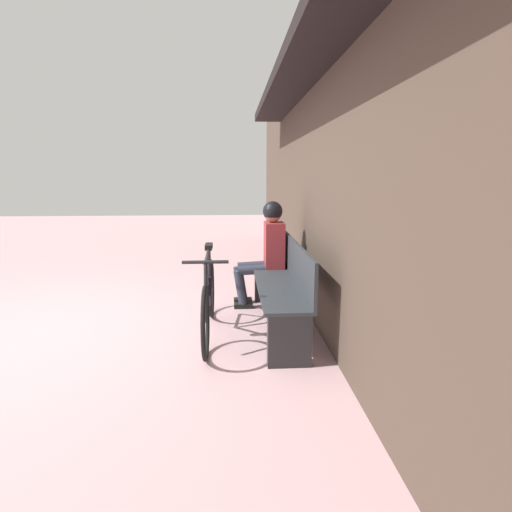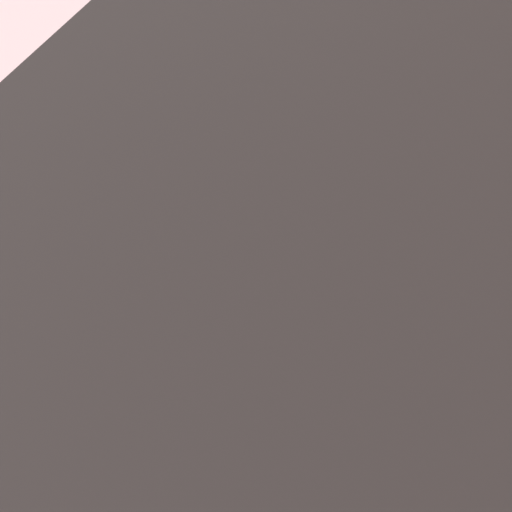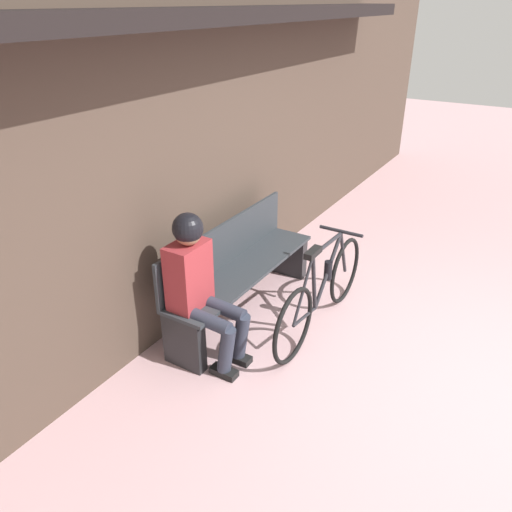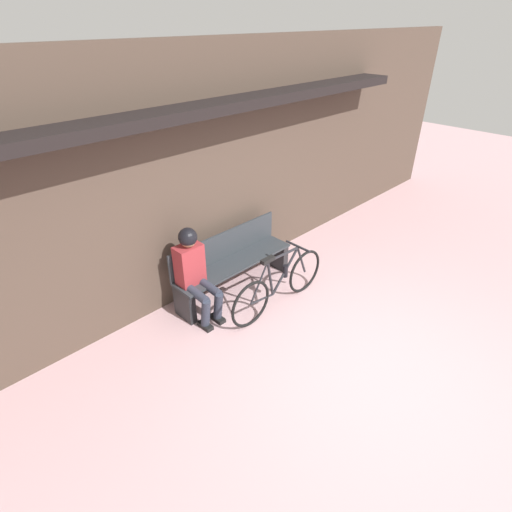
{
  "view_description": "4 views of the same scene",
  "coord_description": "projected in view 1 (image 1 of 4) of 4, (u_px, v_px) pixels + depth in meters",
  "views": [
    {
      "loc": [
        3.82,
        1.62,
        1.53
      ],
      "look_at": [
        0.2,
        1.84,
        0.8
      ],
      "focal_mm": 28.0,
      "sensor_mm": 36.0,
      "label": 1
    },
    {
      "loc": [
        2.55,
        2.22,
        2.7
      ],
      "look_at": [
        -0.22,
        1.84,
        0.67
      ],
      "focal_mm": 50.0,
      "sensor_mm": 36.0,
      "label": 2
    },
    {
      "loc": [
        -3.33,
        -0.04,
        2.6
      ],
      "look_at": [
        -0.19,
        1.88,
        0.71
      ],
      "focal_mm": 35.0,
      "sensor_mm": 36.0,
      "label": 3
    },
    {
      "loc": [
        -3.13,
        -1.45,
        3.4
      ],
      "look_at": [
        0.11,
        1.84,
        0.6
      ],
      "focal_mm": 28.0,
      "sensor_mm": 36.0,
      "label": 4
    }
  ],
  "objects": [
    {
      "name": "bicycle",
      "position": [
        209.0,
        299.0,
        3.85
      ],
      "size": [
        1.69,
        0.4,
        0.86
      ],
      "color": "black",
      "rests_on": "ground_plane"
    },
    {
      "name": "person_seated",
      "position": [
        266.0,
        246.0,
        4.68
      ],
      "size": [
        0.34,
        0.59,
        1.24
      ],
      "color": "#2D3342",
      "rests_on": "ground_plane"
    },
    {
      "name": "park_bench_near",
      "position": [
        283.0,
        287.0,
        4.05
      ],
      "size": [
        1.85,
        0.42,
        0.87
      ],
      "color": "#2D3338",
      "rests_on": "ground_plane"
    },
    {
      "name": "ground_plane",
      "position": [
        69.0,
        333.0,
        3.94
      ],
      "size": [
        24.0,
        24.0,
        0.0
      ],
      "primitive_type": "plane",
      "color": "#C69EA3"
    },
    {
      "name": "storefront_wall",
      "position": [
        326.0,
        161.0,
        3.77
      ],
      "size": [
        12.0,
        0.56,
        3.2
      ],
      "color": "#4C3D33",
      "rests_on": "ground_plane"
    }
  ]
}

